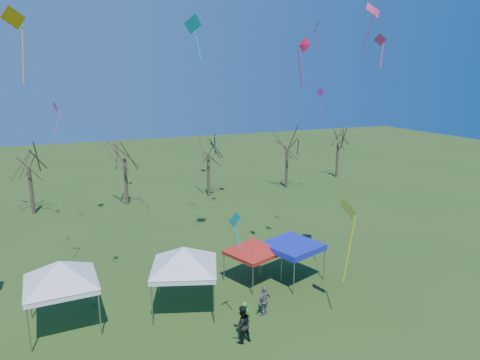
{
  "coord_description": "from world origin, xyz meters",
  "views": [
    {
      "loc": [
        -8.11,
        -17.32,
        12.21
      ],
      "look_at": [
        0.61,
        3.0,
        6.89
      ],
      "focal_mm": 32.0,
      "sensor_mm": 36.0,
      "label": 1
    }
  ],
  "objects_px": {
    "tree_4": "(288,134)",
    "person_green": "(244,317)",
    "tree_3": "(208,139)",
    "tent_white_west": "(59,266)",
    "tent_blue": "(292,246)",
    "person_dark": "(242,324)",
    "tent_red": "(253,240)",
    "person_grey": "(264,301)",
    "tree_1": "(27,152)",
    "tree_5": "(339,132)",
    "tent_white_mid": "(184,251)",
    "tree_2": "(123,141)"
  },
  "relations": [
    {
      "from": "tent_white_mid",
      "to": "tent_blue",
      "type": "distance_m",
      "value": 7.18
    },
    {
      "from": "tree_1",
      "to": "tent_white_west",
      "type": "xyz_separation_m",
      "value": [
        2.14,
        -20.88,
        -2.47
      ]
    },
    {
      "from": "tree_4",
      "to": "tree_5",
      "type": "bearing_deg",
      "value": 13.85
    },
    {
      "from": "person_green",
      "to": "person_dark",
      "type": "height_order",
      "value": "person_dark"
    },
    {
      "from": "tree_2",
      "to": "tent_blue",
      "type": "bearing_deg",
      "value": -71.59
    },
    {
      "from": "tree_1",
      "to": "tent_white_west",
      "type": "bearing_deg",
      "value": -84.14
    },
    {
      "from": "tree_1",
      "to": "tree_4",
      "type": "distance_m",
      "value": 26.13
    },
    {
      "from": "tree_3",
      "to": "tent_white_mid",
      "type": "xyz_separation_m",
      "value": [
        -8.61,
        -20.98,
        -2.74
      ]
    },
    {
      "from": "tent_red",
      "to": "person_grey",
      "type": "height_order",
      "value": "tent_red"
    },
    {
      "from": "tree_3",
      "to": "tent_blue",
      "type": "distance_m",
      "value": 20.63
    },
    {
      "from": "tree_5",
      "to": "person_dark",
      "type": "xyz_separation_m",
      "value": [
        -24.69,
        -26.95,
        -4.81
      ]
    },
    {
      "from": "person_dark",
      "to": "person_grey",
      "type": "height_order",
      "value": "person_dark"
    },
    {
      "from": "tree_4",
      "to": "tent_white_mid",
      "type": "height_order",
      "value": "tree_4"
    },
    {
      "from": "person_dark",
      "to": "tent_white_west",
      "type": "bearing_deg",
      "value": -40.06
    },
    {
      "from": "tent_white_west",
      "to": "tent_blue",
      "type": "xyz_separation_m",
      "value": [
        13.08,
        0.09,
        -1.16
      ]
    },
    {
      "from": "tree_1",
      "to": "tent_blue",
      "type": "distance_m",
      "value": 26.03
    },
    {
      "from": "tent_white_west",
      "to": "tree_3",
      "type": "bearing_deg",
      "value": 54.14
    },
    {
      "from": "tree_4",
      "to": "person_green",
      "type": "xyz_separation_m",
      "value": [
        -15.87,
        -24.16,
        -5.25
      ]
    },
    {
      "from": "tree_5",
      "to": "tent_white_mid",
      "type": "height_order",
      "value": "tree_5"
    },
    {
      "from": "tree_4",
      "to": "person_dark",
      "type": "relative_size",
      "value": 4.28
    },
    {
      "from": "tree_3",
      "to": "tent_white_west",
      "type": "height_order",
      "value": "tree_3"
    },
    {
      "from": "person_green",
      "to": "person_grey",
      "type": "distance_m",
      "value": 1.85
    },
    {
      "from": "tree_3",
      "to": "person_green",
      "type": "relative_size",
      "value": 4.91
    },
    {
      "from": "tree_2",
      "to": "tent_white_mid",
      "type": "height_order",
      "value": "tree_2"
    },
    {
      "from": "tree_5",
      "to": "person_grey",
      "type": "distance_m",
      "value": 34.29
    },
    {
      "from": "person_grey",
      "to": "tree_4",
      "type": "bearing_deg",
      "value": -147.8
    },
    {
      "from": "tree_5",
      "to": "tent_white_west",
      "type": "height_order",
      "value": "tree_5"
    },
    {
      "from": "tree_4",
      "to": "person_dark",
      "type": "bearing_deg",
      "value": -123.25
    },
    {
      "from": "tree_1",
      "to": "tree_5",
      "type": "relative_size",
      "value": 1.01
    },
    {
      "from": "tent_white_west",
      "to": "tent_white_mid",
      "type": "distance_m",
      "value": 6.08
    },
    {
      "from": "tree_4",
      "to": "person_green",
      "type": "relative_size",
      "value": 4.89
    },
    {
      "from": "tree_3",
      "to": "tree_5",
      "type": "bearing_deg",
      "value": 6.52
    },
    {
      "from": "person_dark",
      "to": "tree_3",
      "type": "bearing_deg",
      "value": -114.42
    },
    {
      "from": "tree_2",
      "to": "tent_red",
      "type": "xyz_separation_m",
      "value": [
        4.47,
        -19.85,
        -3.62
      ]
    },
    {
      "from": "tent_red",
      "to": "person_dark",
      "type": "relative_size",
      "value": 1.91
    },
    {
      "from": "person_green",
      "to": "tent_white_west",
      "type": "bearing_deg",
      "value": -6.67
    },
    {
      "from": "tree_5",
      "to": "person_green",
      "type": "distance_m",
      "value": 36.05
    },
    {
      "from": "person_green",
      "to": "person_grey",
      "type": "height_order",
      "value": "person_grey"
    },
    {
      "from": "tree_1",
      "to": "tree_2",
      "type": "xyz_separation_m",
      "value": [
        8.4,
        -0.27,
        0.5
      ]
    },
    {
      "from": "person_dark",
      "to": "tent_blue",
      "type": "bearing_deg",
      "value": -147.59
    },
    {
      "from": "tree_1",
      "to": "tent_white_west",
      "type": "distance_m",
      "value": 21.14
    },
    {
      "from": "tree_2",
      "to": "tree_5",
      "type": "distance_m",
      "value": 26.15
    },
    {
      "from": "tent_white_west",
      "to": "tree_1",
      "type": "bearing_deg",
      "value": 95.86
    },
    {
      "from": "tent_blue",
      "to": "tree_4",
      "type": "bearing_deg",
      "value": 61.6
    },
    {
      "from": "tree_5",
      "to": "person_grey",
      "type": "xyz_separation_m",
      "value": [
        -22.67,
        -25.25,
        -4.92
      ]
    },
    {
      "from": "tree_4",
      "to": "tent_white_west",
      "type": "height_order",
      "value": "tree_4"
    },
    {
      "from": "tree_5",
      "to": "tent_white_mid",
      "type": "distance_m",
      "value": 35.02
    },
    {
      "from": "tree_3",
      "to": "tent_white_mid",
      "type": "relative_size",
      "value": 1.79
    },
    {
      "from": "tent_white_mid",
      "to": "person_green",
      "type": "distance_m",
      "value": 4.58
    },
    {
      "from": "tree_1",
      "to": "tree_2",
      "type": "height_order",
      "value": "tree_2"
    }
  ]
}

